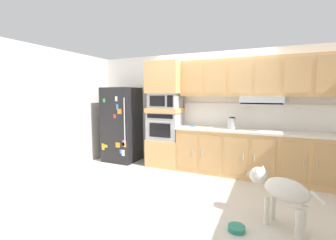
{
  "coord_description": "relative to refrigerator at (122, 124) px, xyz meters",
  "views": [
    {
      "loc": [
        1.19,
        -3.89,
        1.59
      ],
      "look_at": [
        -0.76,
        0.5,
        1.06
      ],
      "focal_mm": 24.57,
      "sensor_mm": 36.0,
      "label": 1
    }
  ],
  "objects": [
    {
      "name": "ground_plane",
      "position": [
        2.06,
        -0.68,
        -0.88
      ],
      "size": [
        9.6,
        9.6,
        0.0
      ],
      "primitive_type": "plane",
      "color": "beige"
    },
    {
      "name": "back_kitchen_wall",
      "position": [
        2.06,
        0.43,
        0.37
      ],
      "size": [
        6.2,
        0.12,
        2.5
      ],
      "primitive_type": "cube",
      "color": "silver",
      "rests_on": "ground"
    },
    {
      "name": "side_panel_left",
      "position": [
        -0.74,
        -0.68,
        0.37
      ],
      "size": [
        0.12,
        7.1,
        2.5
      ],
      "primitive_type": "cube",
      "color": "silver",
      "rests_on": "ground"
    },
    {
      "name": "refrigerator",
      "position": [
        0.0,
        0.0,
        0.0
      ],
      "size": [
        0.76,
        0.73,
        1.76
      ],
      "color": "black",
      "rests_on": "ground"
    },
    {
      "name": "oven_base_cabinet",
      "position": [
        1.12,
        0.07,
        -0.58
      ],
      "size": [
        0.74,
        0.62,
        0.6
      ],
      "primitive_type": "cube",
      "color": "tan",
      "rests_on": "ground"
    },
    {
      "name": "built_in_oven",
      "position": [
        1.12,
        0.07,
        0.02
      ],
      "size": [
        0.7,
        0.62,
        0.6
      ],
      "color": "#A8AAAF",
      "rests_on": "oven_base_cabinet"
    },
    {
      "name": "appliance_mid_shelf",
      "position": [
        1.12,
        0.07,
        0.37
      ],
      "size": [
        0.74,
        0.62,
        0.1
      ],
      "primitive_type": "cube",
      "color": "tan",
      "rests_on": "built_in_oven"
    },
    {
      "name": "microwave",
      "position": [
        1.12,
        0.07,
        0.58
      ],
      "size": [
        0.64,
        0.54,
        0.32
      ],
      "color": "#A8AAAF",
      "rests_on": "appliance_mid_shelf"
    },
    {
      "name": "appliance_upper_cabinet",
      "position": [
        1.12,
        0.07,
        1.08
      ],
      "size": [
        0.74,
        0.62,
        0.68
      ],
      "primitive_type": "cube",
      "color": "tan",
      "rests_on": "microwave"
    },
    {
      "name": "lower_cabinet_run",
      "position": [
        2.93,
        0.07,
        -0.44
      ],
      "size": [
        2.88,
        0.63,
        0.88
      ],
      "color": "tan",
      "rests_on": "ground"
    },
    {
      "name": "countertop_slab",
      "position": [
        2.93,
        0.07,
        0.02
      ],
      "size": [
        2.92,
        0.64,
        0.04
      ],
      "primitive_type": "cube",
      "color": "silver",
      "rests_on": "lower_cabinet_run"
    },
    {
      "name": "backsplash_panel",
      "position": [
        2.93,
        0.36,
        0.29
      ],
      "size": [
        2.92,
        0.02,
        0.5
      ],
      "primitive_type": "cube",
      "color": "silver",
      "rests_on": "countertop_slab"
    },
    {
      "name": "upper_cabinet_with_hood",
      "position": [
        2.94,
        0.19,
        1.02
      ],
      "size": [
        2.88,
        0.48,
        0.88
      ],
      "color": "tan",
      "rests_on": "backsplash_panel"
    },
    {
      "name": "screwdriver",
      "position": [
        1.77,
        0.03,
        0.05
      ],
      "size": [
        0.17,
        0.17,
        0.03
      ],
      "color": "blue",
      "rests_on": "countertop_slab"
    },
    {
      "name": "electric_kettle",
      "position": [
        2.57,
        0.02,
        0.15
      ],
      "size": [
        0.17,
        0.17,
        0.24
      ],
      "color": "#A8AAAF",
      "rests_on": "countertop_slab"
    },
    {
      "name": "dog",
      "position": [
        3.4,
        -1.59,
        -0.41
      ],
      "size": [
        0.86,
        0.54,
        0.68
      ],
      "rotation": [
        0.0,
        0.0,
        2.65
      ],
      "color": "beige",
      "rests_on": "ground"
    },
    {
      "name": "dog_food_bowl",
      "position": [
        2.95,
        -1.92,
        -0.85
      ],
      "size": [
        0.2,
        0.2,
        0.06
      ],
      "color": "#267F66",
      "rests_on": "ground"
    }
  ]
}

